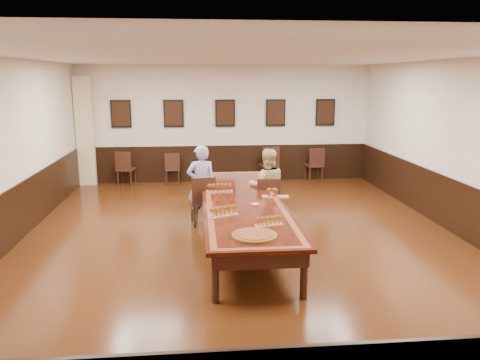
{
  "coord_description": "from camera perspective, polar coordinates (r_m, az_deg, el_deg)",
  "views": [
    {
      "loc": [
        -0.78,
        -7.92,
        2.87
      ],
      "look_at": [
        0.0,
        0.5,
        1.0
      ],
      "focal_mm": 35.0,
      "sensor_mm": 36.0,
      "label": 1
    }
  ],
  "objects": [
    {
      "name": "spare_chair_c",
      "position": [
        13.03,
        3.52,
        1.97
      ],
      "size": [
        0.54,
        0.58,
        1.0
      ],
      "primitive_type": null,
      "rotation": [
        0.0,
        0.0,
        3.29
      ],
      "color": "#311D16",
      "rests_on": "floor"
    },
    {
      "name": "chair_man",
      "position": [
        9.26,
        -4.61,
        -2.45
      ],
      "size": [
        0.52,
        0.56,
        0.98
      ],
      "primitive_type": null,
      "rotation": [
        0.0,
        0.0,
        3.28
      ],
      "color": "#311D16",
      "rests_on": "floor"
    },
    {
      "name": "flight_b",
      "position": [
        8.39,
        4.21,
        -1.61
      ],
      "size": [
        0.49,
        0.2,
        0.18
      ],
      "color": "#A57145",
      "rests_on": "conference_table"
    },
    {
      "name": "posters",
      "position": [
        12.91,
        -1.83,
        8.15
      ],
      "size": [
        6.14,
        0.04,
        0.74
      ],
      "color": "black",
      "rests_on": "wall_back"
    },
    {
      "name": "wall_front",
      "position": [
        3.26,
        9.08,
        -10.55
      ],
      "size": [
        8.0,
        0.02,
        3.2
      ],
      "primitive_type": "cube",
      "color": "beige",
      "rests_on": "floor"
    },
    {
      "name": "carved_platter",
      "position": [
        6.36,
        1.77,
        -6.78
      ],
      "size": [
        0.65,
        0.65,
        0.05
      ],
      "color": "#533210",
      "rests_on": "conference_table"
    },
    {
      "name": "person_man",
      "position": [
        9.29,
        -4.73,
        -0.54
      ],
      "size": [
        0.62,
        0.45,
        1.57
      ],
      "primitive_type": "imported",
      "rotation": [
        0.0,
        0.0,
        3.28
      ],
      "color": "#4C5EBE",
      "rests_on": "floor"
    },
    {
      "name": "person_woman",
      "position": [
        9.3,
        3.31,
        -0.74
      ],
      "size": [
        0.76,
        0.61,
        1.49
      ],
      "primitive_type": "imported",
      "rotation": [
        0.0,
        0.0,
        3.1
      ],
      "color": "#CBC37F",
      "rests_on": "floor"
    },
    {
      "name": "curtain",
      "position": [
        13.15,
        -18.39,
        5.64
      ],
      "size": [
        0.45,
        0.18,
        2.9
      ],
      "primitive_type": "cube",
      "color": "beige",
      "rests_on": "floor"
    },
    {
      "name": "ceiling",
      "position": [
        7.96,
        0.34,
        14.93
      ],
      "size": [
        8.0,
        10.0,
        0.02
      ],
      "primitive_type": "cube",
      "color": "white",
      "rests_on": "floor"
    },
    {
      "name": "flight_c",
      "position": [
        7.25,
        -2.1,
        -3.85
      ],
      "size": [
        0.49,
        0.34,
        0.18
      ],
      "color": "#A57145",
      "rests_on": "conference_table"
    },
    {
      "name": "spare_chair_d",
      "position": [
        13.32,
        9.02,
        1.94
      ],
      "size": [
        0.49,
        0.53,
        0.94
      ],
      "primitive_type": null,
      "rotation": [
        0.0,
        0.0,
        3.26
      ],
      "color": "#311D16",
      "rests_on": "floor"
    },
    {
      "name": "red_plate_grp",
      "position": [
        7.91,
        1.87,
        -3.0
      ],
      "size": [
        0.19,
        0.19,
        0.02
      ],
      "color": "#B7210C",
      "rests_on": "conference_table"
    },
    {
      "name": "wainscoting",
      "position": [
        8.3,
        0.32,
        -4.12
      ],
      "size": [
        8.0,
        10.0,
        1.0
      ],
      "color": "black",
      "rests_on": "floor"
    },
    {
      "name": "wall_left",
      "position": [
        8.64,
        -27.2,
        2.65
      ],
      "size": [
        0.02,
        10.0,
        3.2
      ],
      "primitive_type": "cube",
      "color": "beige",
      "rests_on": "floor"
    },
    {
      "name": "spare_chair_a",
      "position": [
        12.99,
        -13.71,
        1.44
      ],
      "size": [
        0.52,
        0.55,
        0.93
      ],
      "primitive_type": null,
      "rotation": [
        0.0,
        0.0,
        2.94
      ],
      "color": "#311D16",
      "rests_on": "floor"
    },
    {
      "name": "wall_right",
      "position": [
        9.34,
        25.68,
        3.43
      ],
      "size": [
        0.02,
        10.0,
        3.2
      ],
      "primitive_type": "cube",
      "color": "beige",
      "rests_on": "floor"
    },
    {
      "name": "pink_phone",
      "position": [
        8.52,
        4.2,
        -1.92
      ],
      "size": [
        0.14,
        0.16,
        0.01
      ],
      "primitive_type": "cube",
      "rotation": [
        0.0,
        0.0,
        0.54
      ],
      "color": "#F25071",
      "rests_on": "conference_table"
    },
    {
      "name": "flight_d",
      "position": [
        6.8,
        3.54,
        -5.05
      ],
      "size": [
        0.44,
        0.22,
        0.16
      ],
      "color": "#A57145",
      "rests_on": "conference_table"
    },
    {
      "name": "wall_back",
      "position": [
        13.01,
        -1.84,
        6.86
      ],
      "size": [
        8.0,
        0.02,
        3.2
      ],
      "primitive_type": "cube",
      "color": "beige",
      "rests_on": "floor"
    },
    {
      "name": "floor",
      "position": [
        8.46,
        0.31,
        -7.43
      ],
      "size": [
        8.0,
        10.0,
        0.02
      ],
      "primitive_type": "cube",
      "color": "black",
      "rests_on": "ground"
    },
    {
      "name": "chair_woman",
      "position": [
        9.27,
        3.36,
        -2.5
      ],
      "size": [
        0.47,
        0.51,
        0.96
      ],
      "primitive_type": null,
      "rotation": [
        0.0,
        0.0,
        3.1
      ],
      "color": "#311D16",
      "rests_on": "floor"
    },
    {
      "name": "flight_a",
      "position": [
        8.75,
        -2.49,
        -0.99
      ],
      "size": [
        0.49,
        0.19,
        0.18
      ],
      "color": "#A57145",
      "rests_on": "conference_table"
    },
    {
      "name": "conference_table",
      "position": [
        8.27,
        0.32,
        -3.38
      ],
      "size": [
        1.4,
        5.0,
        0.76
      ],
      "color": "black",
      "rests_on": "floor"
    },
    {
      "name": "spare_chair_b",
      "position": [
        12.97,
        -8.36,
        1.5
      ],
      "size": [
        0.48,
        0.51,
        0.86
      ],
      "primitive_type": null,
      "rotation": [
        0.0,
        0.0,
        3.34
      ],
      "color": "#311D16",
      "rests_on": "floor"
    }
  ]
}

